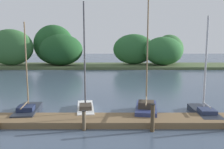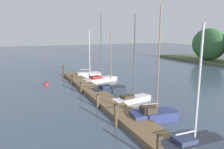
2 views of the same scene
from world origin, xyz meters
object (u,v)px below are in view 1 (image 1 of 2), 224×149
sailboat_3 (86,106)px  sailboat_5 (205,111)px  sailboat_4 (147,108)px  mooring_piling_3 (85,120)px  sailboat_2 (29,110)px  mooring_piling_4 (153,118)px

sailboat_3 → sailboat_5: (7.43, -0.75, -0.06)m
sailboat_4 → mooring_piling_3: bearing=134.9°
sailboat_2 → sailboat_3: sailboat_3 is taller
mooring_piling_3 → sailboat_4: bearing=36.2°
sailboat_4 → mooring_piling_3: (-3.60, -2.63, 0.12)m
sailboat_4 → mooring_piling_4: bearing=-172.6°
sailboat_4 → sailboat_3: bearing=91.1°
sailboat_2 → sailboat_5: 10.98m
mooring_piling_3 → sailboat_5: bearing=18.5°
sailboat_2 → sailboat_3: size_ratio=0.82×
sailboat_3 → sailboat_4: (3.87, -0.52, 0.02)m
sailboat_5 → mooring_piling_4: (-3.62, -2.54, 0.40)m
sailboat_3 → mooring_piling_3: (0.28, -3.15, 0.15)m
sailboat_3 → sailboat_4: sailboat_4 is taller
sailboat_3 → sailboat_5: sailboat_3 is taller
sailboat_2 → mooring_piling_4: bearing=-116.8°
sailboat_3 → mooring_piling_3: bearing=178.0°
sailboat_2 → sailboat_5: sailboat_5 is taller
sailboat_3 → sailboat_4: size_ratio=0.98×
sailboat_4 → sailboat_5: size_ratio=1.18×
sailboat_3 → mooring_piling_4: bearing=-137.9°
sailboat_5 → mooring_piling_3: bearing=110.4°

